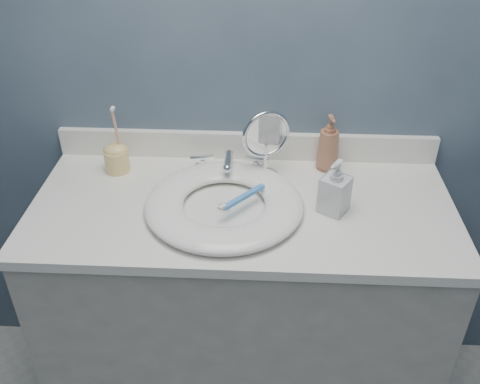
# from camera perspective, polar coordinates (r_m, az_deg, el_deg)

# --- Properties ---
(back_wall) EXTENTS (2.20, 0.02, 2.40)m
(back_wall) POSITION_cam_1_polar(r_m,az_deg,el_deg) (1.64, 0.76, 13.64)
(back_wall) COLOR #415061
(back_wall) RESTS_ON ground
(vanity_cabinet) EXTENTS (1.20, 0.55, 0.85)m
(vanity_cabinet) POSITION_cam_1_polar(r_m,az_deg,el_deg) (1.84, 0.22, -12.88)
(vanity_cabinet) COLOR #B6AFA6
(vanity_cabinet) RESTS_ON ground
(countertop) EXTENTS (1.22, 0.57, 0.03)m
(countertop) POSITION_cam_1_polar(r_m,az_deg,el_deg) (1.55, 0.25, -1.69)
(countertop) COLOR white
(countertop) RESTS_ON vanity_cabinet
(backsplash) EXTENTS (1.22, 0.02, 0.09)m
(backsplash) POSITION_cam_1_polar(r_m,az_deg,el_deg) (1.74, 0.67, 4.98)
(backsplash) COLOR white
(backsplash) RESTS_ON countertop
(basin) EXTENTS (0.45, 0.45, 0.04)m
(basin) POSITION_cam_1_polar(r_m,az_deg,el_deg) (1.51, -1.70, -1.24)
(basin) COLOR white
(basin) RESTS_ON countertop
(drain) EXTENTS (0.04, 0.04, 0.01)m
(drain) POSITION_cam_1_polar(r_m,az_deg,el_deg) (1.52, -1.69, -1.71)
(drain) COLOR silver
(drain) RESTS_ON countertop
(faucet) EXTENTS (0.25, 0.13, 0.07)m
(faucet) POSITION_cam_1_polar(r_m,az_deg,el_deg) (1.67, -1.19, 2.90)
(faucet) COLOR silver
(faucet) RESTS_ON countertop
(makeup_mirror) EXTENTS (0.14, 0.09, 0.23)m
(makeup_mirror) POSITION_cam_1_polar(r_m,az_deg,el_deg) (1.60, 2.77, 5.32)
(makeup_mirror) COLOR silver
(makeup_mirror) RESTS_ON countertop
(soap_bottle_amber) EXTENTS (0.08, 0.08, 0.18)m
(soap_bottle_amber) POSITION_cam_1_polar(r_m,az_deg,el_deg) (1.68, 9.44, 5.19)
(soap_bottle_amber) COLOR #9B6146
(soap_bottle_amber) RESTS_ON countertop
(soap_bottle_clear) EXTENTS (0.10, 0.10, 0.16)m
(soap_bottle_clear) POSITION_cam_1_polar(r_m,az_deg,el_deg) (1.49, 10.14, 0.58)
(soap_bottle_clear) COLOR silver
(soap_bottle_clear) RESTS_ON countertop
(toothbrush_holder) EXTENTS (0.08, 0.08, 0.22)m
(toothbrush_holder) POSITION_cam_1_polar(r_m,az_deg,el_deg) (1.71, -13.04, 3.71)
(toothbrush_holder) COLOR #F4CF7A
(toothbrush_holder) RESTS_ON countertop
(toothbrush_lying) EXTENTS (0.13, 0.14, 0.02)m
(toothbrush_lying) POSITION_cam_1_polar(r_m,az_deg,el_deg) (1.49, 0.26, -0.60)
(toothbrush_lying) COLOR #3E8ADE
(toothbrush_lying) RESTS_ON basin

